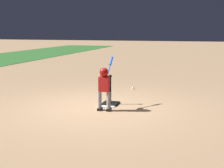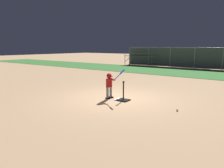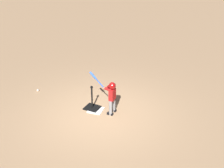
# 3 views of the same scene
# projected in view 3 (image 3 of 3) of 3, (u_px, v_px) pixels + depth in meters

# --- Properties ---
(ground_plane) EXTENTS (90.00, 90.00, 0.00)m
(ground_plane) POSITION_uv_depth(u_px,v_px,m) (100.00, 115.00, 9.29)
(ground_plane) COLOR tan
(home_plate) EXTENTS (0.50, 0.50, 0.02)m
(home_plate) POSITION_uv_depth(u_px,v_px,m) (96.00, 110.00, 9.53)
(home_plate) COLOR white
(home_plate) RESTS_ON ground_plane
(batting_tee) EXTENTS (0.45, 0.40, 0.76)m
(batting_tee) POSITION_uv_depth(u_px,v_px,m) (92.00, 105.00, 9.58)
(batting_tee) COLOR black
(batting_tee) RESTS_ON ground_plane
(batter_child) EXTENTS (0.85, 0.32, 1.24)m
(batter_child) POSITION_uv_depth(u_px,v_px,m) (111.00, 94.00, 9.10)
(batter_child) COLOR gray
(batter_child) RESTS_ON ground_plane
(baseball) EXTENTS (0.07, 0.07, 0.07)m
(baseball) POSITION_uv_depth(u_px,v_px,m) (38.00, 90.00, 10.58)
(baseball) COLOR white
(baseball) RESTS_ON ground_plane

